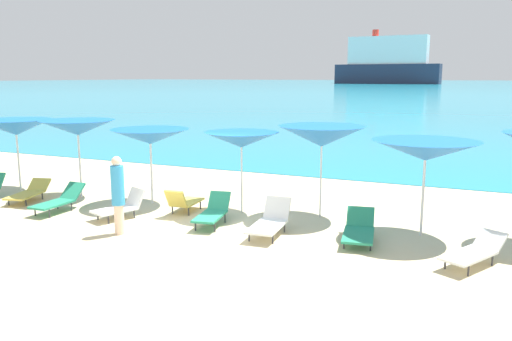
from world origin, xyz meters
The scene contains 18 objects.
ground_plane centered at (0.00, 10.00, -0.15)m, with size 50.00×100.00×0.30m, color beige.
ocean_water centered at (0.00, 227.33, 0.01)m, with size 650.00×440.00×0.02m, color teal.
umbrella_1 centered at (-7.22, 1.71, 1.95)m, with size 2.29×2.29×2.19m.
umbrella_2 centered at (-4.82, 1.75, 2.03)m, with size 2.28×2.28×2.25m.
umbrella_3 centered at (-2.44, 1.92, 1.87)m, with size 2.33×2.33×2.08m.
umbrella_4 centered at (0.24, 2.09, 1.89)m, with size 1.93×1.93×2.09m.
umbrella_5 centered at (2.23, 2.50, 2.03)m, with size 2.24×2.24×2.29m.
umbrella_6 centered at (4.75, 1.88, 1.90)m, with size 2.30×2.30×2.13m.
lounge_chair_0 centered at (3.58, 0.92, 0.25)m, with size 0.87×1.62×0.60m.
lounge_chair_1 centered at (-4.15, 0.20, 0.31)m, with size 0.58×1.55×0.65m.
lounge_chair_3 centered at (5.88, 0.35, 0.27)m, with size 1.20×1.64×0.54m.
lounge_chair_5 centered at (1.65, 0.59, 0.31)m, with size 0.73×1.61×0.72m.
lounge_chair_6 centered at (-1.09, 1.39, 0.31)m, with size 0.64×1.33×0.71m.
lounge_chair_7 centered at (0.12, 0.74, 0.32)m, with size 0.79×1.53×0.68m.
lounge_chair_11 centered at (-2.27, 0.35, 0.30)m, with size 1.00×1.38×0.68m.
lounge_chair_12 centered at (-5.81, 0.73, 0.25)m, with size 0.97×1.63×0.52m.
beachgoer_0 centered at (-1.44, -0.76, 0.95)m, with size 0.29×0.29×1.76m.
cruise_ship centered at (-37.25, 231.42, 9.27)m, with size 46.77×11.02×23.92m.
Camera 1 is at (5.94, -9.78, 3.49)m, focal length 36.52 mm.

